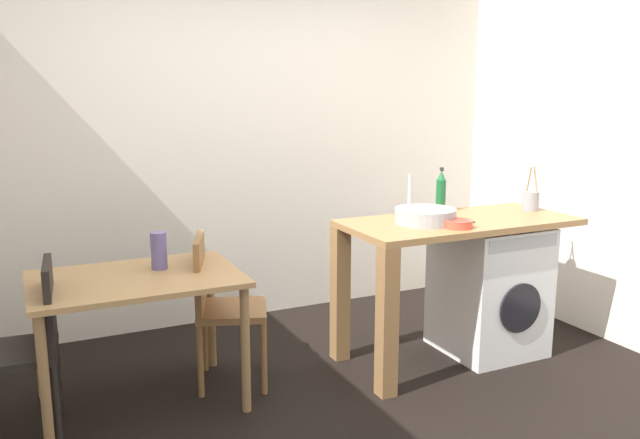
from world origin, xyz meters
TOP-DOWN VIEW (x-y plane):
  - ground_plane at (0.00, 0.00)m, footprint 5.46×5.46m
  - wall_back at (0.00, 1.75)m, footprint 4.60×0.10m
  - dining_table at (-1.03, 0.57)m, footprint 1.10×0.76m
  - chair_person_seat at (-1.58, 0.46)m, footprint 0.43×0.43m
  - chair_opposite at (-0.55, 0.64)m, footprint 0.51×0.51m
  - kitchen_counter at (0.75, 0.36)m, footprint 1.50×0.68m
  - washing_machine at (1.22, 0.36)m, footprint 0.60×0.61m
  - sink_basin at (0.69, 0.36)m, footprint 0.38×0.38m
  - tap at (0.69, 0.54)m, footprint 0.02×0.02m
  - bottle_tall_green at (1.00, 0.64)m, footprint 0.07×0.07m
  - mixing_bowl at (0.79, 0.16)m, footprint 0.17×0.17m
  - utensil_crock at (1.59, 0.41)m, footprint 0.11×0.11m
  - vase at (-0.88, 0.67)m, footprint 0.09×0.09m
  - scissors at (0.91, 0.26)m, footprint 0.15×0.06m

SIDE VIEW (x-z plane):
  - ground_plane at x=0.00m, z-range 0.00..0.00m
  - washing_machine at x=1.22m, z-range 0.00..0.86m
  - chair_person_seat at x=-1.58m, z-range 0.06..0.96m
  - chair_opposite at x=-0.55m, z-range 0.06..0.96m
  - dining_table at x=-1.03m, z-range 0.27..1.01m
  - kitchen_counter at x=0.75m, z-range 0.30..1.22m
  - vase at x=-0.88m, z-range 0.74..0.95m
  - scissors at x=0.91m, z-range 0.92..0.93m
  - mixing_bowl at x=0.79m, z-range 0.92..0.97m
  - sink_basin at x=0.69m, z-range 0.92..1.01m
  - utensil_crock at x=1.59m, z-range 0.84..1.14m
  - bottle_tall_green at x=1.00m, z-range 0.91..1.21m
  - tap at x=0.69m, z-range 0.92..1.20m
  - wall_back at x=0.00m, z-range 0.00..2.70m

